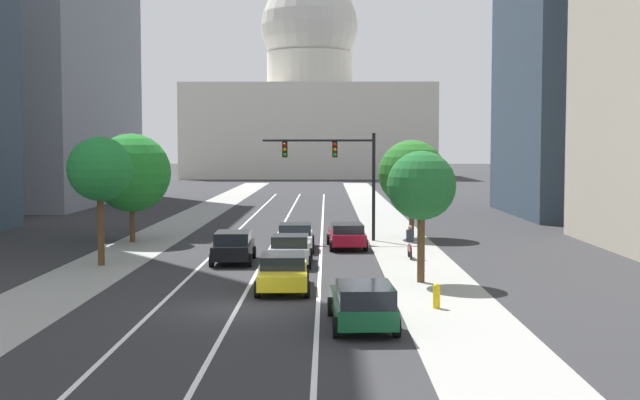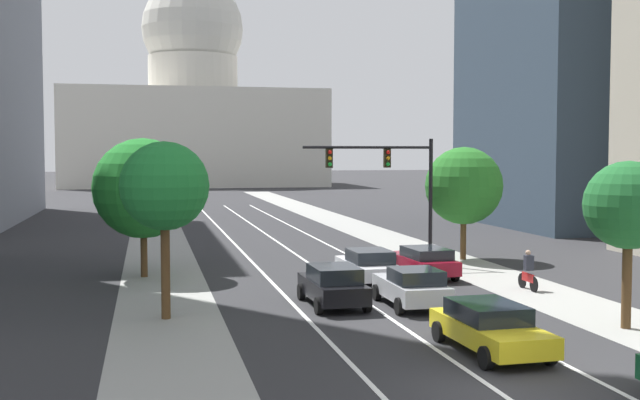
{
  "view_description": "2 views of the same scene",
  "coord_description": "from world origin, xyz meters",
  "px_view_note": "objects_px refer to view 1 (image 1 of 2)",
  "views": [
    {
      "loc": [
        3.18,
        -28.92,
        5.77
      ],
      "look_at": [
        2.74,
        26.51,
        2.15
      ],
      "focal_mm": 46.35,
      "sensor_mm": 36.0,
      "label": 1
    },
    {
      "loc": [
        -8.31,
        -17.21,
        5.83
      ],
      "look_at": [
        1.98,
        29.45,
        2.97
      ],
      "focal_mm": 44.1,
      "sensor_mm": 36.0,
      "label": 2
    }
  ],
  "objects_px": {
    "capitol_building": "(310,105)",
    "car_black": "(233,246)",
    "car_white": "(295,236)",
    "street_tree_far_right": "(412,174)",
    "car_yellow": "(283,271)",
    "fire_hydrant": "(437,295)",
    "car_silver": "(291,249)",
    "street_tree_near_left": "(100,169)",
    "street_tree_near_right": "(422,186)",
    "cyclist": "(410,242)",
    "car_crimson": "(347,235)",
    "car_green": "(363,303)",
    "street_tree_mid_left": "(132,173)",
    "traffic_signal_mast": "(339,164)"
  },
  "relations": [
    {
      "from": "car_green",
      "to": "street_tree_mid_left",
      "type": "xyz_separation_m",
      "value": [
        -12.83,
        23.41,
        3.38
      ]
    },
    {
      "from": "car_silver",
      "to": "street_tree_near_left",
      "type": "relative_size",
      "value": 0.68
    },
    {
      "from": "capitol_building",
      "to": "cyclist",
      "type": "distance_m",
      "value": 113.91
    },
    {
      "from": "street_tree_near_right",
      "to": "car_yellow",
      "type": "bearing_deg",
      "value": -161.66
    },
    {
      "from": "capitol_building",
      "to": "street_tree_near_left",
      "type": "height_order",
      "value": "capitol_building"
    },
    {
      "from": "street_tree_near_left",
      "to": "car_white",
      "type": "bearing_deg",
      "value": 33.84
    },
    {
      "from": "car_white",
      "to": "traffic_signal_mast",
      "type": "height_order",
      "value": "traffic_signal_mast"
    },
    {
      "from": "traffic_signal_mast",
      "to": "street_tree_near_right",
      "type": "height_order",
      "value": "traffic_signal_mast"
    },
    {
      "from": "car_black",
      "to": "car_silver",
      "type": "height_order",
      "value": "car_black"
    },
    {
      "from": "capitol_building",
      "to": "cyclist",
      "type": "bearing_deg",
      "value": -86.22
    },
    {
      "from": "street_tree_far_right",
      "to": "street_tree_mid_left",
      "type": "relative_size",
      "value": 0.94
    },
    {
      "from": "capitol_building",
      "to": "street_tree_near_right",
      "type": "height_order",
      "value": "capitol_building"
    },
    {
      "from": "car_black",
      "to": "car_crimson",
      "type": "relative_size",
      "value": 0.91
    },
    {
      "from": "car_yellow",
      "to": "cyclist",
      "type": "height_order",
      "value": "cyclist"
    },
    {
      "from": "car_yellow",
      "to": "street_tree_near_right",
      "type": "xyz_separation_m",
      "value": [
        5.75,
        1.9,
        3.33
      ]
    },
    {
      "from": "street_tree_near_left",
      "to": "car_green",
      "type": "bearing_deg",
      "value": -48.6
    },
    {
      "from": "cyclist",
      "to": "street_tree_near_left",
      "type": "xyz_separation_m",
      "value": [
        -15.18,
        -2.57,
        3.8
      ]
    },
    {
      "from": "street_tree_mid_left",
      "to": "street_tree_near_left",
      "type": "bearing_deg",
      "value": -85.44
    },
    {
      "from": "capitol_building",
      "to": "car_white",
      "type": "bearing_deg",
      "value": -89.25
    },
    {
      "from": "car_green",
      "to": "traffic_signal_mast",
      "type": "distance_m",
      "value": 24.6
    },
    {
      "from": "car_white",
      "to": "street_tree_near_left",
      "type": "bearing_deg",
      "value": 122.84
    },
    {
      "from": "car_silver",
      "to": "traffic_signal_mast",
      "type": "relative_size",
      "value": 0.62
    },
    {
      "from": "car_yellow",
      "to": "fire_hydrant",
      "type": "xyz_separation_m",
      "value": [
        5.67,
        -3.71,
        -0.3
      ]
    },
    {
      "from": "car_black",
      "to": "street_tree_near_left",
      "type": "bearing_deg",
      "value": 97.71
    },
    {
      "from": "car_yellow",
      "to": "car_green",
      "type": "relative_size",
      "value": 1.0
    },
    {
      "from": "car_silver",
      "to": "cyclist",
      "type": "height_order",
      "value": "cyclist"
    },
    {
      "from": "street_tree_near_right",
      "to": "traffic_signal_mast",
      "type": "bearing_deg",
      "value": 101.86
    },
    {
      "from": "car_black",
      "to": "car_crimson",
      "type": "distance_m",
      "value": 8.23
    },
    {
      "from": "fire_hydrant",
      "to": "car_yellow",
      "type": "bearing_deg",
      "value": 146.79
    },
    {
      "from": "car_white",
      "to": "street_tree_near_right",
      "type": "height_order",
      "value": "street_tree_near_right"
    },
    {
      "from": "car_yellow",
      "to": "cyclist",
      "type": "bearing_deg",
      "value": -34.84
    },
    {
      "from": "street_tree_mid_left",
      "to": "street_tree_near_right",
      "type": "xyz_separation_m",
      "value": [
        15.68,
        -14.58,
        -0.09
      ]
    },
    {
      "from": "car_silver",
      "to": "street_tree_far_right",
      "type": "relative_size",
      "value": 0.69
    },
    {
      "from": "car_white",
      "to": "street_tree_near_left",
      "type": "height_order",
      "value": "street_tree_near_left"
    },
    {
      "from": "car_green",
      "to": "car_yellow",
      "type": "bearing_deg",
      "value": 20.12
    },
    {
      "from": "capitol_building",
      "to": "street_tree_near_left",
      "type": "relative_size",
      "value": 7.21
    },
    {
      "from": "car_silver",
      "to": "street_tree_far_right",
      "type": "xyz_separation_m",
      "value": [
        7.1,
        12.01,
        3.26
      ]
    },
    {
      "from": "car_silver",
      "to": "car_crimson",
      "type": "xyz_separation_m",
      "value": [
        2.88,
        6.71,
        -0.01
      ]
    },
    {
      "from": "car_green",
      "to": "car_crimson",
      "type": "xyz_separation_m",
      "value": [
        -0.01,
        20.55,
        -0.03
      ]
    },
    {
      "from": "fire_hydrant",
      "to": "street_tree_far_right",
      "type": "bearing_deg",
      "value": 86.36
    },
    {
      "from": "car_green",
      "to": "street_tree_near_left",
      "type": "bearing_deg",
      "value": 38.84
    },
    {
      "from": "car_white",
      "to": "street_tree_far_right",
      "type": "distance_m",
      "value": 9.88
    },
    {
      "from": "traffic_signal_mast",
      "to": "street_tree_far_right",
      "type": "bearing_deg",
      "value": 18.72
    },
    {
      "from": "car_silver",
      "to": "traffic_signal_mast",
      "type": "height_order",
      "value": "traffic_signal_mast"
    },
    {
      "from": "capitol_building",
      "to": "cyclist",
      "type": "relative_size",
      "value": 26.17
    },
    {
      "from": "capitol_building",
      "to": "car_black",
      "type": "height_order",
      "value": "capitol_building"
    },
    {
      "from": "car_white",
      "to": "street_tree_near_right",
      "type": "bearing_deg",
      "value": -153.38
    },
    {
      "from": "car_green",
      "to": "cyclist",
      "type": "relative_size",
      "value": 2.79
    },
    {
      "from": "fire_hydrant",
      "to": "car_green",
      "type": "bearing_deg",
      "value": -130.7
    },
    {
      "from": "car_crimson",
      "to": "car_green",
      "type": "bearing_deg",
      "value": 177.31
    }
  ]
}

